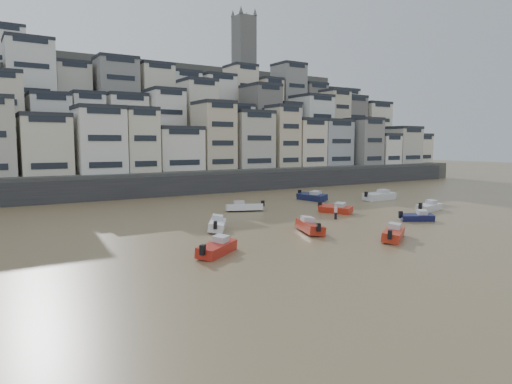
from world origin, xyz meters
TOP-DOWN VIEW (x-y plane):
  - harbor_wall at (10.00, 65.00)m, footprint 140.00×3.00m
  - hillside at (14.73, 104.84)m, footprint 141.04×66.00m
  - boat_a at (10.65, 18.49)m, footprint 5.43×4.44m
  - boat_b at (21.34, 24.19)m, footprint 4.37×3.30m
  - boat_c at (6.22, 25.57)m, footprint 3.69×5.87m
  - boat_d at (29.54, 28.70)m, footprint 5.53×2.76m
  - boat_e at (17.41, 34.02)m, footprint 3.26×5.09m
  - boat_f at (-1.23, 31.86)m, footprint 4.30×5.48m
  - boat_g at (32.94, 40.62)m, footprint 6.74×2.40m
  - boat_h at (8.22, 42.02)m, footprint 5.67×3.61m
  - boat_i at (23.38, 46.15)m, footprint 2.63×6.08m
  - boat_j at (-6.22, 22.32)m, footprint 5.25×4.46m
  - person_pink at (14.07, 30.30)m, footprint 0.44×0.44m

SIDE VIEW (x-z plane):
  - boat_b at x=21.34m, z-range 0.00..1.16m
  - boat_e at x=17.41m, z-range 0.00..1.32m
  - boat_j at x=-6.22m, z-range 0.00..1.43m
  - boat_d at x=29.54m, z-range 0.00..1.44m
  - boat_f at x=-1.23m, z-range 0.00..1.46m
  - boat_a at x=10.65m, z-range 0.00..1.46m
  - boat_h at x=8.22m, z-range 0.00..1.47m
  - boat_c at x=6.22m, z-range 0.00..1.52m
  - boat_i at x=23.38m, z-range 0.00..1.61m
  - person_pink at x=14.07m, z-range 0.00..1.74m
  - boat_g at x=32.94m, z-range 0.00..1.82m
  - harbor_wall at x=10.00m, z-range 0.00..3.50m
  - hillside at x=14.73m, z-range -11.99..38.01m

